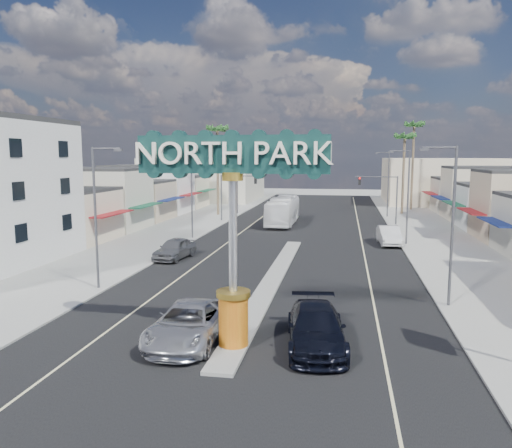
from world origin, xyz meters
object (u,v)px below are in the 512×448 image
at_px(traffic_signal_left, 235,189).
at_px(palm_right_mid, 405,141).
at_px(streetlight_l_near, 98,211).
at_px(streetlight_r_far, 387,181).
at_px(streetlight_l_far, 238,179).
at_px(suv_right, 316,328).
at_px(car_parked_right, 389,235).
at_px(streetlight_r_near, 450,218).
at_px(streetlight_r_mid, 406,192).
at_px(gateway_sign, 233,215).
at_px(city_bus, 283,211).
at_px(traffic_signal_right, 382,190).
at_px(car_parked_left, 175,249).
at_px(palm_left_far, 217,134).
at_px(palm_right_far, 414,130).
at_px(streetlight_l_mid, 193,189).
at_px(suv_left, 189,323).

xyz_separation_m(traffic_signal_left, palm_right_mid, (22.18, 12.01, 6.33)).
distance_m(streetlight_l_near, streetlight_r_far, 46.90).
bearing_deg(streetlight_l_far, palm_right_mid, 9.69).
height_order(suv_right, car_parked_right, suv_right).
distance_m(streetlight_r_near, palm_right_mid, 46.40).
bearing_deg(streetlight_r_far, streetlight_r_mid, -90.00).
bearing_deg(gateway_sign, streetlight_l_near, 142.45).
distance_m(car_parked_right, city_bus, 17.17).
height_order(traffic_signal_right, suv_right, traffic_signal_right).
bearing_deg(car_parked_left, city_bus, 81.74).
distance_m(palm_right_mid, city_bus, 22.60).
bearing_deg(palm_left_far, streetlight_l_far, 37.92).
xyz_separation_m(traffic_signal_left, car_parked_right, (18.18, -13.98, -3.39)).
xyz_separation_m(palm_left_far, city_bus, (10.23, -7.52, -9.81)).
bearing_deg(car_parked_left, traffic_signal_right, 60.08).
distance_m(streetlight_r_far, car_parked_left, 37.69).
bearing_deg(suv_right, palm_right_far, 72.60).
xyz_separation_m(gateway_sign, streetlight_r_mid, (10.43, 28.02, -0.86)).
relative_size(streetlight_l_mid, suv_right, 1.47).
relative_size(palm_right_mid, palm_right_far, 0.86).
bearing_deg(city_bus, streetlight_r_mid, -42.95).
xyz_separation_m(palm_left_far, palm_right_far, (28.00, 12.00, 0.89)).
height_order(streetlight_r_mid, suv_left, streetlight_r_mid).
distance_m(palm_left_far, car_parked_right, 31.56).
bearing_deg(car_parked_right, suv_right, -105.09).
xyz_separation_m(traffic_signal_right, streetlight_l_mid, (-19.62, -13.99, 0.79)).
distance_m(gateway_sign, traffic_signal_right, 43.04).
distance_m(traffic_signal_right, streetlight_l_mid, 24.11).
distance_m(traffic_signal_left, suv_right, 43.33).
bearing_deg(palm_right_far, streetlight_r_far, -114.55).
height_order(traffic_signal_left, city_bus, traffic_signal_left).
height_order(suv_right, car_parked_left, suv_right).
bearing_deg(gateway_sign, traffic_signal_right, 77.67).
xyz_separation_m(streetlight_l_near, palm_left_far, (-2.57, 40.00, 6.43)).
relative_size(streetlight_l_mid, suv_left, 1.43).
bearing_deg(palm_left_far, streetlight_r_mid, -40.48).
relative_size(palm_right_far, city_bus, 1.16).
relative_size(traffic_signal_left, streetlight_l_mid, 0.67).
bearing_deg(traffic_signal_right, suv_right, -97.73).
relative_size(streetlight_r_mid, car_parked_right, 1.68).
distance_m(traffic_signal_left, streetlight_r_near, 39.26).
bearing_deg(streetlight_l_far, traffic_signal_right, -22.20).
relative_size(suv_right, city_bus, 0.51).
xyz_separation_m(streetlight_l_mid, streetlight_r_far, (20.87, 22.00, 0.00)).
relative_size(suv_right, car_parked_left, 1.21).
xyz_separation_m(streetlight_r_mid, palm_right_mid, (2.57, 26.00, 5.54)).
relative_size(gateway_sign, suv_left, 1.46).
height_order(palm_right_mid, city_bus, palm_right_mid).
bearing_deg(streetlight_l_near, traffic_signal_left, 87.90).
bearing_deg(car_parked_left, streetlight_r_near, -19.98).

